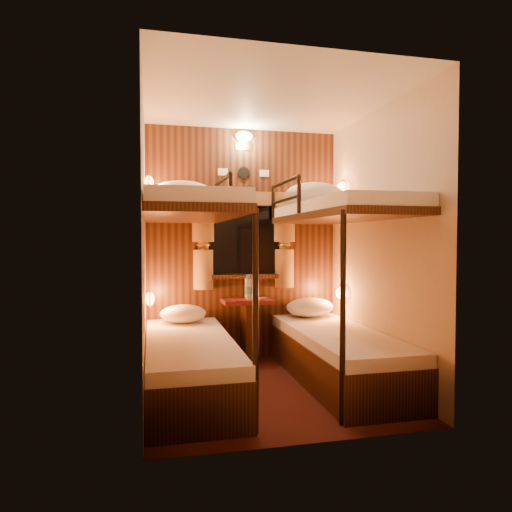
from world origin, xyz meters
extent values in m
plane|color=#3E1910|center=(0.00, 0.00, 0.00)|extent=(2.10, 2.10, 0.00)
plane|color=silver|center=(0.00, 0.00, 2.40)|extent=(2.10, 2.10, 0.00)
plane|color=#C6B293|center=(0.00, 1.05, 1.20)|extent=(2.40, 0.00, 2.40)
plane|color=#C6B293|center=(0.00, -1.05, 1.20)|extent=(2.40, 0.00, 2.40)
plane|color=#C6B293|center=(-1.00, 0.00, 1.20)|extent=(0.00, 2.40, 2.40)
plane|color=#C6B293|center=(1.00, 0.00, 1.20)|extent=(0.00, 2.40, 2.40)
cube|color=black|center=(0.00, 1.04, 1.20)|extent=(2.00, 0.03, 2.40)
cube|color=black|center=(-0.65, 0.07, 0.17)|extent=(0.70, 1.90, 0.35)
cube|color=white|center=(-0.65, 0.07, 0.40)|extent=(0.68, 1.88, 0.10)
cube|color=black|center=(-0.65, 0.07, 1.45)|extent=(0.70, 1.90, 0.06)
cube|color=white|center=(-0.65, 0.07, 1.53)|extent=(0.68, 1.88, 0.10)
cylinder|color=black|center=(-0.30, -0.83, 0.72)|extent=(0.04, 0.04, 1.45)
cylinder|color=black|center=(-0.30, 0.95, 1.64)|extent=(0.04, 0.04, 0.32)
cylinder|color=black|center=(-0.30, 0.10, 1.64)|extent=(0.04, 0.04, 0.32)
cylinder|color=black|center=(-0.30, 0.53, 1.80)|extent=(0.04, 0.85, 0.04)
cylinder|color=black|center=(-0.30, 0.53, 1.63)|extent=(0.03, 0.85, 0.03)
cube|color=black|center=(0.65, 0.07, 0.17)|extent=(0.70, 1.90, 0.35)
cube|color=white|center=(0.65, 0.07, 0.40)|extent=(0.68, 1.88, 0.10)
cube|color=black|center=(0.65, 0.07, 1.45)|extent=(0.70, 1.90, 0.06)
cube|color=white|center=(0.65, 0.07, 1.53)|extent=(0.68, 1.88, 0.10)
cylinder|color=black|center=(0.30, -0.83, 0.72)|extent=(0.04, 0.04, 1.45)
cylinder|color=black|center=(0.30, 0.95, 1.64)|extent=(0.04, 0.04, 0.32)
cylinder|color=black|center=(0.30, 0.10, 1.64)|extent=(0.04, 0.04, 0.32)
cylinder|color=black|center=(0.30, 0.53, 1.80)|extent=(0.04, 0.85, 0.04)
cylinder|color=black|center=(0.30, 0.53, 1.63)|extent=(0.03, 0.85, 0.03)
cube|color=black|center=(0.00, 1.02, 1.25)|extent=(0.98, 0.02, 0.78)
cube|color=black|center=(0.00, 1.01, 1.25)|extent=(0.90, 0.01, 0.70)
cube|color=black|center=(0.00, 0.97, 0.87)|extent=(1.00, 0.12, 0.04)
cube|color=brown|center=(0.00, 0.98, 1.68)|extent=(1.10, 0.06, 0.14)
cylinder|color=brown|center=(-0.43, 0.97, 1.43)|extent=(0.22, 0.22, 0.40)
cylinder|color=brown|center=(-0.43, 0.97, 1.20)|extent=(0.11, 0.11, 0.12)
cylinder|color=brown|center=(-0.43, 0.97, 0.95)|extent=(0.20, 0.20, 0.40)
torus|color=gold|center=(-0.43, 0.97, 1.20)|extent=(0.14, 0.14, 0.02)
cylinder|color=brown|center=(0.43, 0.97, 1.43)|extent=(0.22, 0.22, 0.40)
cylinder|color=brown|center=(0.43, 0.97, 1.20)|extent=(0.11, 0.11, 0.12)
cylinder|color=brown|center=(0.43, 0.97, 0.95)|extent=(0.20, 0.20, 0.40)
torus|color=gold|center=(0.43, 0.97, 1.20)|extent=(0.14, 0.14, 0.02)
cylinder|color=black|center=(0.00, 1.02, 1.95)|extent=(0.12, 0.02, 0.12)
cube|color=silver|center=(-0.22, 1.02, 1.95)|extent=(0.10, 0.01, 0.07)
cube|color=silver|center=(0.22, 1.02, 1.95)|extent=(0.10, 0.01, 0.07)
cube|color=gold|center=(0.00, 1.02, 2.22)|extent=(0.18, 0.01, 0.08)
ellipsoid|color=#FFCC8C|center=(0.00, 1.00, 2.32)|extent=(0.18, 0.09, 0.11)
ellipsoid|color=orange|center=(-0.96, 0.70, 0.70)|extent=(0.08, 0.20, 0.13)
torus|color=gold|center=(-0.96, 0.70, 0.70)|extent=(0.02, 0.17, 0.17)
ellipsoid|color=orange|center=(-0.96, 0.70, 1.78)|extent=(0.08, 0.20, 0.13)
torus|color=gold|center=(-0.96, 0.70, 1.78)|extent=(0.02, 0.17, 0.17)
ellipsoid|color=orange|center=(0.96, 0.70, 0.70)|extent=(0.08, 0.20, 0.13)
torus|color=gold|center=(0.96, 0.70, 0.70)|extent=(0.02, 0.17, 0.17)
ellipsoid|color=orange|center=(0.96, 0.70, 1.78)|extent=(0.08, 0.20, 0.13)
torus|color=gold|center=(0.96, 0.70, 1.78)|extent=(0.02, 0.17, 0.17)
cube|color=#5A1514|center=(0.00, 0.85, 0.63)|extent=(0.50, 0.34, 0.04)
cube|color=black|center=(0.00, 0.85, 0.30)|extent=(0.08, 0.30, 0.61)
cube|color=maroon|center=(0.00, 0.85, 0.65)|extent=(0.30, 0.34, 0.01)
cylinder|color=#99BFE5|center=(0.01, 0.82, 0.76)|extent=(0.07, 0.07, 0.21)
cylinder|color=#4193C3|center=(0.01, 0.82, 0.75)|extent=(0.07, 0.07, 0.07)
cylinder|color=#4193C3|center=(0.01, 0.82, 0.88)|extent=(0.04, 0.04, 0.03)
cylinder|color=#99BFE5|center=(0.06, 0.82, 0.75)|extent=(0.07, 0.07, 0.20)
cylinder|color=#4193C3|center=(0.06, 0.82, 0.74)|extent=(0.07, 0.07, 0.07)
cylinder|color=#4193C3|center=(0.06, 0.82, 0.87)|extent=(0.04, 0.04, 0.03)
cube|color=silver|center=(0.10, 0.82, 0.65)|extent=(0.09, 0.08, 0.01)
cube|color=silver|center=(0.17, 0.89, 0.65)|extent=(0.08, 0.06, 0.01)
ellipsoid|color=white|center=(-0.65, 0.74, 0.54)|extent=(0.44, 0.31, 0.17)
ellipsoid|color=white|center=(0.65, 0.79, 0.55)|extent=(0.50, 0.36, 0.20)
ellipsoid|color=white|center=(-0.65, 0.75, 1.70)|extent=(0.58, 0.41, 0.23)
ellipsoid|color=white|center=(0.65, 0.66, 1.71)|extent=(0.60, 0.43, 0.23)
camera|label=1|loc=(-0.95, -3.65, 1.25)|focal=32.00mm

